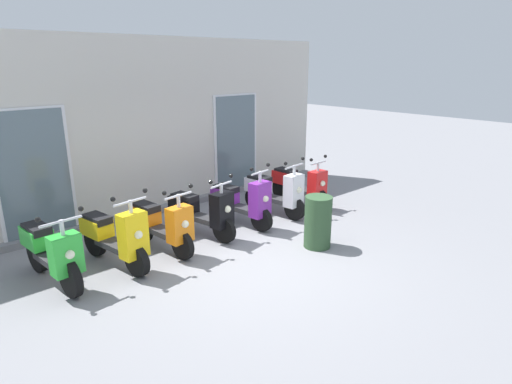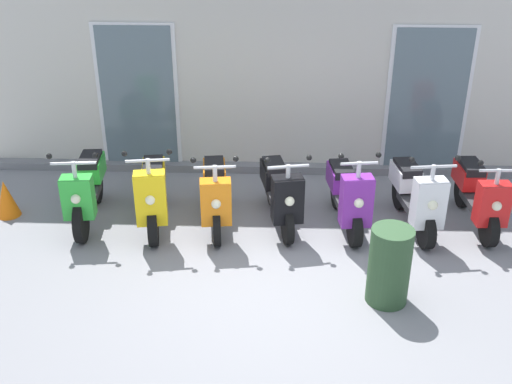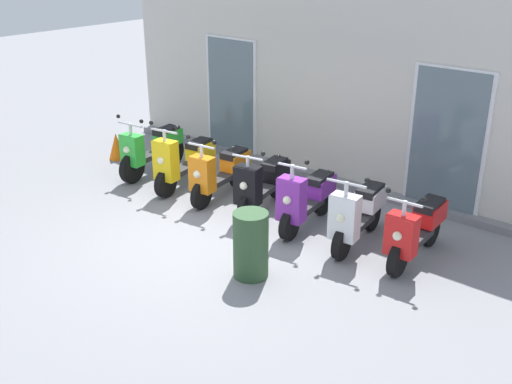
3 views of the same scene
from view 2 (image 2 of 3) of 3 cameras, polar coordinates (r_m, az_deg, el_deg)
ground_plane at (r=7.16m, az=2.17°, el=-8.07°), size 40.00×40.00×0.00m
storefront_facade at (r=9.41m, az=2.44°, el=11.88°), size 9.33×0.50×3.48m
scooter_green at (r=8.42m, az=-15.44°, el=0.34°), size 0.61×1.61×1.19m
scooter_yellow at (r=8.13m, az=-9.54°, el=0.00°), size 0.63×1.58×1.27m
scooter_orange at (r=8.05m, az=-3.80°, el=-0.04°), size 0.58×1.53×1.18m
scooter_black at (r=8.06m, az=2.24°, el=0.07°), size 0.67×1.52×1.17m
scooter_purple at (r=8.07m, az=8.49°, el=-0.24°), size 0.55×1.49×1.24m
scooter_white at (r=8.21m, az=14.59°, el=-0.28°), size 0.62×1.50×1.22m
scooter_red at (r=8.53m, az=19.94°, el=-0.18°), size 0.54×1.52×1.15m
trash_bin at (r=6.74m, az=12.27°, el=-6.70°), size 0.45×0.45×0.88m
traffic_cone at (r=9.01m, az=-22.17°, el=-0.55°), size 0.32×0.32×0.52m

